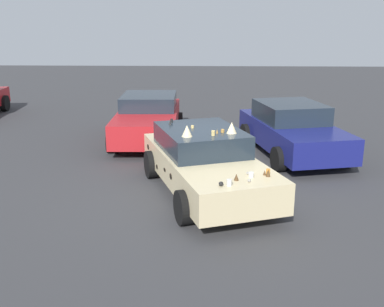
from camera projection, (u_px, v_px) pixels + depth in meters
ground_plane at (206, 193)px, 10.02m from camera, size 60.00×60.00×0.00m
art_car_decorated at (205, 161)px, 9.91m from camera, size 4.80×3.16×1.60m
parked_sedan_row_back_center at (292, 129)px, 12.76m from camera, size 4.60×2.74×1.44m
parked_sedan_near_left at (148, 118)px, 14.36m from camera, size 4.61×2.20×1.39m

